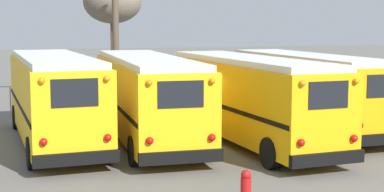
{
  "coord_description": "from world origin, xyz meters",
  "views": [
    {
      "loc": [
        -6.61,
        -20.06,
        4.29
      ],
      "look_at": [
        0.0,
        0.64,
        1.59
      ],
      "focal_mm": 55.0,
      "sensor_mm": 36.0,
      "label": 1
    }
  ],
  "objects_px": {
    "school_bus_1": "(146,94)",
    "school_bus_2": "(248,96)",
    "bare_tree_0": "(112,2)",
    "fire_hydrant": "(246,192)",
    "school_bus_0": "(54,96)",
    "school_bus_3": "(306,88)",
    "utility_pole": "(115,27)"
  },
  "relations": [
    {
      "from": "school_bus_0",
      "to": "bare_tree_0",
      "type": "relative_size",
      "value": 1.46
    },
    {
      "from": "school_bus_2",
      "to": "fire_hydrant",
      "type": "distance_m",
      "value": 8.19
    },
    {
      "from": "school_bus_3",
      "to": "utility_pole",
      "type": "xyz_separation_m",
      "value": [
        -5.95,
        9.86,
        2.44
      ]
    },
    {
      "from": "fire_hydrant",
      "to": "utility_pole",
      "type": "bearing_deg",
      "value": 88.22
    },
    {
      "from": "school_bus_1",
      "to": "school_bus_2",
      "type": "relative_size",
      "value": 1.06
    },
    {
      "from": "school_bus_3",
      "to": "school_bus_1",
      "type": "bearing_deg",
      "value": -179.69
    },
    {
      "from": "school_bus_2",
      "to": "school_bus_3",
      "type": "xyz_separation_m",
      "value": [
        3.33,
        1.82,
        -0.02
      ]
    },
    {
      "from": "school_bus_1",
      "to": "utility_pole",
      "type": "distance_m",
      "value": 10.22
    },
    {
      "from": "bare_tree_0",
      "to": "fire_hydrant",
      "type": "height_order",
      "value": "bare_tree_0"
    },
    {
      "from": "school_bus_3",
      "to": "utility_pole",
      "type": "distance_m",
      "value": 11.78
    },
    {
      "from": "utility_pole",
      "to": "school_bus_1",
      "type": "bearing_deg",
      "value": -94.08
    },
    {
      "from": "school_bus_0",
      "to": "fire_hydrant",
      "type": "relative_size",
      "value": 9.65
    },
    {
      "from": "fire_hydrant",
      "to": "school_bus_1",
      "type": "bearing_deg",
      "value": 90.69
    },
    {
      "from": "school_bus_3",
      "to": "bare_tree_0",
      "type": "bearing_deg",
      "value": 111.45
    },
    {
      "from": "school_bus_0",
      "to": "school_bus_1",
      "type": "distance_m",
      "value": 3.33
    },
    {
      "from": "bare_tree_0",
      "to": "fire_hydrant",
      "type": "distance_m",
      "value": 23.58
    },
    {
      "from": "school_bus_2",
      "to": "school_bus_3",
      "type": "distance_m",
      "value": 3.8
    },
    {
      "from": "fire_hydrant",
      "to": "school_bus_0",
      "type": "bearing_deg",
      "value": 110.2
    },
    {
      "from": "fire_hydrant",
      "to": "school_bus_2",
      "type": "bearing_deg",
      "value": 66.61
    },
    {
      "from": "school_bus_1",
      "to": "school_bus_2",
      "type": "bearing_deg",
      "value": -28.23
    },
    {
      "from": "school_bus_3",
      "to": "bare_tree_0",
      "type": "height_order",
      "value": "bare_tree_0"
    },
    {
      "from": "school_bus_1",
      "to": "bare_tree_0",
      "type": "xyz_separation_m",
      "value": [
        1.26,
        13.79,
        3.84
      ]
    },
    {
      "from": "school_bus_3",
      "to": "bare_tree_0",
      "type": "relative_size",
      "value": 1.51
    },
    {
      "from": "utility_pole",
      "to": "fire_hydrant",
      "type": "xyz_separation_m",
      "value": [
        -0.59,
        -19.13,
        -3.58
      ]
    },
    {
      "from": "school_bus_0",
      "to": "utility_pole",
      "type": "height_order",
      "value": "utility_pole"
    },
    {
      "from": "school_bus_1",
      "to": "fire_hydrant",
      "type": "height_order",
      "value": "school_bus_1"
    },
    {
      "from": "school_bus_0",
      "to": "school_bus_1",
      "type": "relative_size",
      "value": 0.9
    },
    {
      "from": "school_bus_1",
      "to": "bare_tree_0",
      "type": "height_order",
      "value": "bare_tree_0"
    },
    {
      "from": "utility_pole",
      "to": "bare_tree_0",
      "type": "distance_m",
      "value": 4.18
    },
    {
      "from": "school_bus_0",
      "to": "school_bus_3",
      "type": "xyz_separation_m",
      "value": [
        9.99,
        -0.08,
        -0.06
      ]
    },
    {
      "from": "school_bus_2",
      "to": "bare_tree_0",
      "type": "xyz_separation_m",
      "value": [
        -2.07,
        15.58,
        3.83
      ]
    },
    {
      "from": "school_bus_2",
      "to": "utility_pole",
      "type": "xyz_separation_m",
      "value": [
        -2.63,
        11.69,
        2.42
      ]
    }
  ]
}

